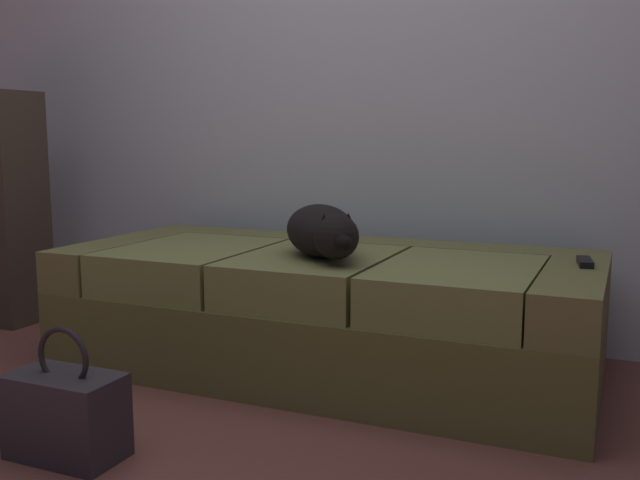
{
  "coord_description": "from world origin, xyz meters",
  "views": [
    {
      "loc": [
        1.05,
        -1.45,
        0.9
      ],
      "look_at": [
        0.0,
        0.96,
        0.51
      ],
      "focal_mm": 40.12,
      "sensor_mm": 36.0,
      "label": 1
    }
  ],
  "objects_px": {
    "couch": "(325,311)",
    "dog_dark": "(323,231)",
    "tv_remote": "(585,262)",
    "handbag": "(66,414)"
  },
  "relations": [
    {
      "from": "couch",
      "to": "dog_dark",
      "type": "bearing_deg",
      "value": -69.71
    },
    {
      "from": "couch",
      "to": "dog_dark",
      "type": "relative_size",
      "value": 4.04
    },
    {
      "from": "couch",
      "to": "dog_dark",
      "type": "xyz_separation_m",
      "value": [
        0.05,
        -0.14,
        0.33
      ]
    },
    {
      "from": "couch",
      "to": "handbag",
      "type": "height_order",
      "value": "couch"
    },
    {
      "from": "couch",
      "to": "tv_remote",
      "type": "height_order",
      "value": "tv_remote"
    },
    {
      "from": "dog_dark",
      "to": "handbag",
      "type": "height_order",
      "value": "dog_dark"
    },
    {
      "from": "handbag",
      "to": "tv_remote",
      "type": "bearing_deg",
      "value": 40.13
    },
    {
      "from": "tv_remote",
      "to": "couch",
      "type": "bearing_deg",
      "value": 176.38
    },
    {
      "from": "tv_remote",
      "to": "handbag",
      "type": "xyz_separation_m",
      "value": [
        -1.28,
        -1.08,
        -0.35
      ]
    },
    {
      "from": "couch",
      "to": "tv_remote",
      "type": "relative_size",
      "value": 13.33
    }
  ]
}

